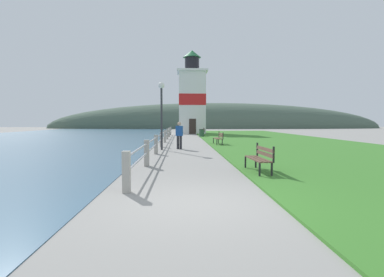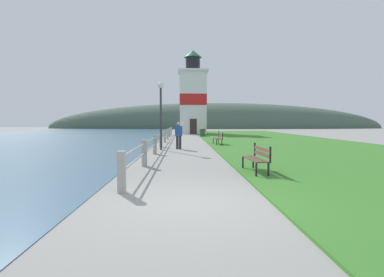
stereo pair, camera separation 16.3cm
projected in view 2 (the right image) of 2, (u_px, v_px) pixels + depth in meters
ground_plane at (189, 203)px, 6.16m from camera, size 160.00×160.00×0.00m
grass_verge at (280, 142)px, 24.08m from camera, size 12.00×53.21×0.06m
water_strip at (4, 143)px, 23.44m from camera, size 24.00×85.13×0.01m
seawall_railing at (163, 137)px, 21.62m from camera, size 0.18×29.33×0.99m
park_bench_near at (257, 157)px, 9.67m from camera, size 0.55×1.69×0.94m
park_bench_midway at (219, 137)px, 21.18m from camera, size 0.53×1.76×0.94m
park_bench_far at (203, 131)px, 33.64m from camera, size 0.51×1.89×0.94m
lighthouse at (193, 98)px, 40.50m from camera, size 4.03×4.03×11.20m
person_strolling at (179, 134)px, 18.07m from camera, size 0.45×0.33×1.64m
trash_bin at (202, 133)px, 31.80m from camera, size 0.54×0.54×0.84m
lamp_post at (161, 103)px, 17.49m from camera, size 0.36×0.36×3.96m
distant_hillside at (217, 128)px, 71.72m from camera, size 80.00×16.00×12.00m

